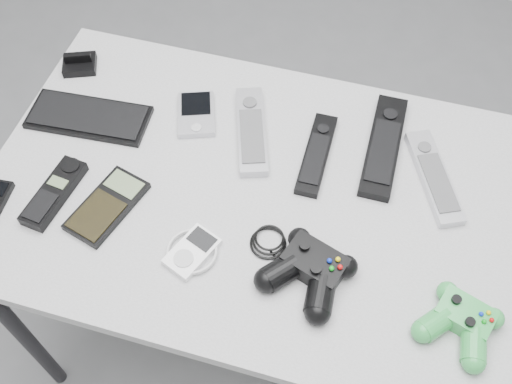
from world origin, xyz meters
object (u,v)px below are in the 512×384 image
(cordless_handset, at_px, (54,193))
(remote_black_b, at_px, (384,145))
(controller_green, at_px, (462,321))
(remote_silver_a, at_px, (251,130))
(mp3_player, at_px, (192,251))
(calculator, at_px, (107,206))
(remote_black_a, at_px, (317,154))
(remote_silver_b, at_px, (434,176))
(pda_keyboard, at_px, (89,117))
(controller_black, at_px, (310,269))
(pda, at_px, (196,114))
(desk, at_px, (255,208))

(cordless_handset, bearing_deg, remote_black_b, 33.21)
(controller_green, bearing_deg, remote_black_b, 137.27)
(remote_silver_a, bearing_deg, mp3_player, -113.75)
(remote_black_b, bearing_deg, calculator, -149.56)
(remote_black_a, bearing_deg, mp3_player, -121.50)
(calculator, bearing_deg, mp3_player, 1.11)
(remote_silver_b, xyz_separation_m, controller_green, (0.08, -0.30, 0.01))
(pda_keyboard, distance_m, remote_silver_a, 0.35)
(cordless_handset, bearing_deg, controller_black, 3.70)
(pda, bearing_deg, pda_keyboard, 177.55)
(desk, relative_size, pda_keyboard, 4.17)
(pda_keyboard, xyz_separation_m, cordless_handset, (0.02, -0.20, 0.00))
(pda_keyboard, height_order, remote_silver_a, remote_silver_a)
(controller_green, bearing_deg, pda_keyboard, -178.47)
(calculator, relative_size, controller_black, 0.65)
(remote_silver_b, bearing_deg, controller_green, -100.32)
(controller_black, bearing_deg, remote_silver_b, 74.19)
(desk, xyz_separation_m, remote_black_a, (0.10, 0.12, 0.07))
(remote_black_a, bearing_deg, calculator, -147.61)
(remote_silver_a, bearing_deg, controller_green, -53.13)
(pda, relative_size, calculator, 0.72)
(cordless_handset, relative_size, mp3_player, 1.61)
(mp3_player, height_order, controller_black, controller_black)
(pda_keyboard, xyz_separation_m, pda, (0.22, 0.07, 0.00))
(calculator, relative_size, controller_green, 1.20)
(desk, height_order, remote_black_a, remote_black_a)
(remote_black_a, bearing_deg, desk, -130.58)
(desk, relative_size, remote_black_b, 4.07)
(desk, distance_m, remote_silver_b, 0.36)
(cordless_handset, relative_size, calculator, 0.98)
(pda, height_order, remote_silver_a, remote_silver_a)
(remote_silver_b, bearing_deg, mp3_player, -169.39)
(pda, xyz_separation_m, calculator, (-0.09, -0.27, -0.00))
(calculator, bearing_deg, cordless_handset, -162.79)
(remote_black_a, distance_m, controller_black, 0.27)
(remote_silver_a, height_order, remote_black_a, remote_silver_a)
(desk, xyz_separation_m, controller_green, (0.41, -0.17, 0.08))
(remote_silver_a, height_order, calculator, remote_silver_a)
(desk, height_order, pda, pda)
(desk, bearing_deg, remote_black_a, 49.87)
(pda, height_order, remote_silver_b, remote_silver_b)
(desk, xyz_separation_m, remote_silver_a, (-0.05, 0.14, 0.07))
(remote_silver_a, relative_size, calculator, 1.37)
(remote_silver_b, height_order, calculator, remote_silver_b)
(remote_silver_b, xyz_separation_m, calculator, (-0.60, -0.24, -0.00))
(remote_black_a, bearing_deg, controller_green, -43.06)
(remote_silver_b, relative_size, controller_black, 0.87)
(remote_silver_a, distance_m, remote_silver_b, 0.38)
(desk, relative_size, cordless_handset, 6.54)
(pda, distance_m, remote_silver_a, 0.13)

